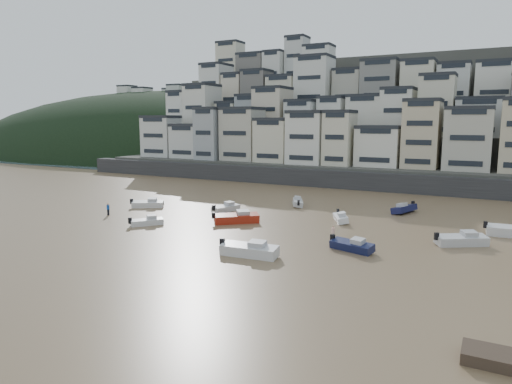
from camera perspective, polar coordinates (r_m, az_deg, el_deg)
The scene contains 17 objects.
ground at distance 42.42m, azimuth -26.15°, elevation -10.48°, with size 400.00×400.00×0.00m, color olive.
sea_strip at distance 221.08m, azimuth -12.69°, elevation 5.23°, with size 340.00×340.00×0.00m, color #4B5C6C.
harbor_wall at distance 91.82m, azimuth 13.03°, elevation 1.39°, with size 140.00×3.00×3.50m, color #38383A.
hillside at distance 129.27m, azimuth 19.83°, elevation 8.22°, with size 141.04×66.00×50.00m.
headland at distance 203.83m, azimuth -11.29°, elevation 4.99°, with size 216.00×135.00×53.33m.
boat_a at distance 45.79m, azimuth -0.85°, elevation -6.99°, with size 6.40×2.09×1.75m, color silver, non-canonical shape.
boat_b at distance 48.70m, azimuth 11.90°, elevation -6.43°, with size 5.08×1.66×1.39m, color #141A40, non-canonical shape.
boat_c at distance 60.42m, azimuth -2.45°, elevation -3.07°, with size 6.45×2.11×1.76m, color #A82514, non-canonical shape.
boat_d at distance 54.46m, azimuth 24.31°, elevation -5.27°, with size 5.98×1.96×1.63m, color silver, non-canonical shape.
boat_e at distance 62.18m, azimuth 10.54°, elevation -3.09°, with size 4.74×1.55×1.29m, color silver, non-canonical shape.
boat_f at distance 68.19m, azimuth -3.78°, elevation -1.86°, with size 5.03×1.65×1.37m, color silver, non-canonical shape.
boat_h at distance 72.88m, azimuth 5.24°, elevation -1.19°, with size 4.92×1.61×1.34m, color silver, non-canonical shape.
boat_i at distance 70.45m, azimuth 18.04°, elevation -1.89°, with size 5.46×1.79×1.49m, color #151943, non-canonical shape.
boat_j at distance 60.82m, azimuth -13.48°, elevation -3.49°, with size 4.52×1.48×1.23m, color white, non-canonical shape.
boat_k at distance 73.11m, azimuth -13.37°, elevation -1.33°, with size 5.27×1.72×1.44m, color white, non-canonical shape.
person_blue at distance 68.67m, azimuth -18.00°, elevation -2.05°, with size 0.44×0.44×1.74m, color #1647A7, non-canonical shape.
person_pink at distance 52.33m, azimuth 9.60°, elevation -5.09°, with size 0.44×0.44×1.74m, color beige, non-canonical shape.
Camera 1 is at (32.91, -23.14, 13.43)m, focal length 32.00 mm.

